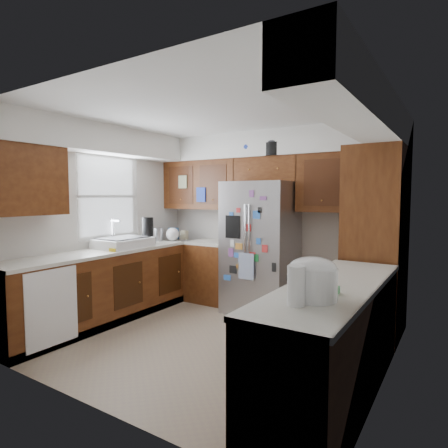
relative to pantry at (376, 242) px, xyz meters
The scene contains 12 objects.
floor 2.17m from the pantry, 142.52° to the right, with size 3.60×3.60×0.00m, color gray.
room_shell 1.94m from the pantry, 153.92° to the right, with size 3.64×3.24×2.52m.
left_counter_run 3.14m from the pantry, 158.56° to the right, with size 1.36×3.20×0.92m.
right_counter_run 1.75m from the pantry, 90.00° to the right, with size 0.63×2.25×0.92m.
pantry is the anchor object (origin of this frame).
fridge 1.51m from the pantry, behind, with size 0.90×0.79×1.80m.
bridge_cabinet 1.77m from the pantry, 169.43° to the left, with size 0.96×0.34×0.35m, color #48200D.
fridge_top_items 1.96m from the pantry, behind, with size 0.68×0.31×0.28m.
sink_assembly 3.18m from the pantry, 160.63° to the right, with size 0.52×0.72×0.37m.
left_counter_clutter 2.99m from the pantry, behind, with size 0.33×0.93×0.38m.
rice_cooker 2.14m from the pantry, 90.01° to the right, with size 0.33×0.32×0.29m.
paper_towel 2.33m from the pantry, 90.99° to the right, with size 0.11×0.11×0.25m, color white.
Camera 1 is at (2.32, -3.38, 1.61)m, focal length 30.00 mm.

